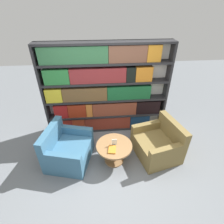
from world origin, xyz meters
TOP-DOWN VIEW (x-y plane):
  - ground_plane at (0.00, 0.00)m, footprint 14.00×14.00m
  - bookshelf at (-0.06, 1.46)m, footprint 2.97×0.30m
  - armchair_left at (-0.91, 0.42)m, footprint 1.04×1.11m
  - armchair_right at (1.07, 0.42)m, footprint 1.03×1.10m
  - coffee_table at (0.08, 0.29)m, footprint 0.75×0.75m
  - table_sign at (0.08, 0.29)m, footprint 0.10×0.06m
  - stray_book at (0.02, 0.16)m, footprint 0.18×0.24m

SIDE VIEW (x-z plane):
  - ground_plane at x=0.00m, z-range 0.00..0.00m
  - armchair_left at x=-0.91m, z-range -0.13..0.69m
  - armchair_right at x=1.07m, z-range -0.13..0.69m
  - coffee_table at x=0.08m, z-range 0.10..0.55m
  - stray_book at x=0.02m, z-range 0.46..0.48m
  - table_sign at x=0.08m, z-range 0.44..0.60m
  - bookshelf at x=-0.06m, z-range -0.01..2.23m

